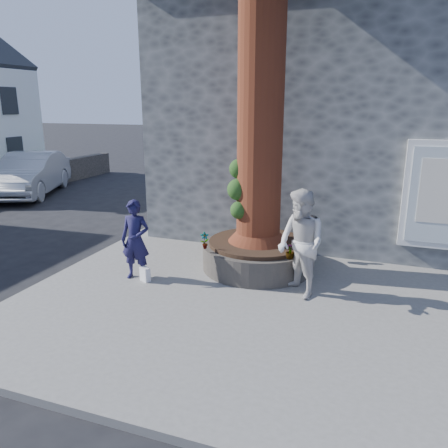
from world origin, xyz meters
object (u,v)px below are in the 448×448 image
(man, at_px, (135,240))
(woman, at_px, (301,244))
(planter, at_px, (257,255))
(car_silver, at_px, (31,174))

(man, distance_m, woman, 3.20)
(planter, height_order, man, man)
(woman, distance_m, car_silver, 13.14)
(planter, distance_m, man, 2.55)
(man, relative_size, woman, 0.82)
(car_silver, bearing_deg, woman, -50.77)
(woman, bearing_deg, car_silver, -163.19)
(planter, relative_size, woman, 1.18)
(planter, height_order, car_silver, car_silver)
(man, relative_size, car_silver, 0.32)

